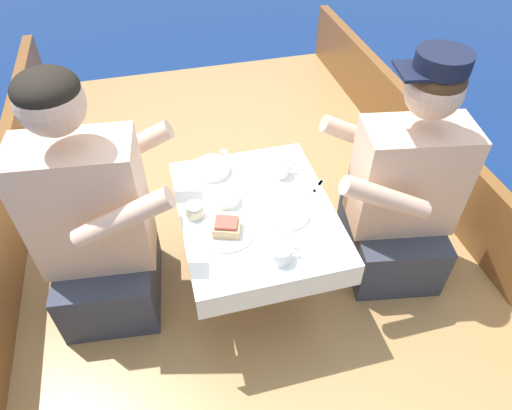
{
  "coord_description": "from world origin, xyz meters",
  "views": [
    {
      "loc": [
        -0.31,
        -1.29,
        1.97
      ],
      "look_at": [
        0.0,
        -0.1,
        0.8
      ],
      "focal_mm": 32.0,
      "sensor_mm": 36.0,
      "label": 1
    }
  ],
  "objects": [
    {
      "name": "ground_plane",
      "position": [
        0.0,
        0.0,
        0.0
      ],
      "size": [
        60.0,
        60.0,
        0.0
      ],
      "primitive_type": "plane",
      "color": "navy"
    },
    {
      "name": "boat_deck",
      "position": [
        0.0,
        0.0,
        0.18
      ],
      "size": [
        2.1,
        3.76,
        0.36
      ],
      "primitive_type": "cube",
      "color": "#A87F4C",
      "rests_on": "ground_plane"
    },
    {
      "name": "gunwale_starboard",
      "position": [
        1.02,
        0.0,
        0.54
      ],
      "size": [
        0.06,
        3.76,
        0.37
      ],
      "primitive_type": "cube",
      "color": "brown",
      "rests_on": "boat_deck"
    },
    {
      "name": "cockpit_table",
      "position": [
        0.0,
        -0.1,
        0.72
      ],
      "size": [
        0.57,
        0.71,
        0.42
      ],
      "color": "#B2B2B7",
      "rests_on": "boat_deck"
    },
    {
      "name": "person_port",
      "position": [
        -0.59,
        -0.04,
        0.77
      ],
      "size": [
        0.55,
        0.49,
        1.03
      ],
      "rotation": [
        0.0,
        0.0,
        -0.11
      ],
      "color": "#333847",
      "rests_on": "boat_deck"
    },
    {
      "name": "person_starboard",
      "position": [
        0.58,
        -0.14,
        0.75
      ],
      "size": [
        0.57,
        0.51,
        0.99
      ],
      "rotation": [
        0.0,
        0.0,
        2.97
      ],
      "color": "#333847",
      "rests_on": "boat_deck"
    },
    {
      "name": "plate_sandwich",
      "position": [
        -0.13,
        -0.2,
        0.78
      ],
      "size": [
        0.2,
        0.2,
        0.01
      ],
      "color": "white",
      "rests_on": "cockpit_table"
    },
    {
      "name": "plate_bread",
      "position": [
        0.09,
        -0.15,
        0.78
      ],
      "size": [
        0.2,
        0.2,
        0.01
      ],
      "color": "white",
      "rests_on": "cockpit_table"
    },
    {
      "name": "sandwich",
      "position": [
        -0.13,
        -0.2,
        0.81
      ],
      "size": [
        0.11,
        0.1,
        0.05
      ],
      "rotation": [
        0.0,
        0.0,
        -0.32
      ],
      "color": "#E0BC7F",
      "rests_on": "plate_sandwich"
    },
    {
      "name": "bowl_port_near",
      "position": [
        -0.11,
        -0.04,
        0.8
      ],
      "size": [
        0.11,
        0.11,
        0.04
      ],
      "color": "white",
      "rests_on": "cockpit_table"
    },
    {
      "name": "bowl_starboard_near",
      "position": [
        -0.12,
        0.15,
        0.8
      ],
      "size": [
        0.14,
        0.14,
        0.04
      ],
      "color": "white",
      "rests_on": "cockpit_table"
    },
    {
      "name": "coffee_cup_port",
      "position": [
        0.15,
        0.07,
        0.81
      ],
      "size": [
        0.1,
        0.08,
        0.07
      ],
      "color": "white",
      "rests_on": "cockpit_table"
    },
    {
      "name": "coffee_cup_starboard",
      "position": [
        0.02,
        -0.36,
        0.8
      ],
      "size": [
        0.11,
        0.08,
        0.05
      ],
      "color": "white",
      "rests_on": "cockpit_table"
    },
    {
      "name": "tin_can",
      "position": [
        -0.23,
        -0.08,
        0.8
      ],
      "size": [
        0.07,
        0.07,
        0.05
      ],
      "color": "silver",
      "rests_on": "cockpit_table"
    },
    {
      "name": "utensil_spoon_center",
      "position": [
        0.24,
        0.04,
        0.78
      ],
      "size": [
        0.04,
        0.17,
        0.01
      ],
      "rotation": [
        0.0,
        0.0,
        1.64
      ],
      "color": "silver",
      "rests_on": "cockpit_table"
    },
    {
      "name": "utensil_spoon_port",
      "position": [
        -0.04,
        0.23,
        0.78
      ],
      "size": [
        0.05,
        0.17,
        0.01
      ],
      "rotation": [
        0.0,
        0.0,
        1.74
      ],
      "color": "silver",
      "rests_on": "cockpit_table"
    },
    {
      "name": "utensil_fork_starboard",
      "position": [
        0.25,
        -0.06,
        0.78
      ],
      "size": [
        0.13,
        0.14,
        0.0
      ],
      "rotation": [
        0.0,
        0.0,
        0.8
      ],
      "color": "silver",
      "rests_on": "cockpit_table"
    }
  ]
}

